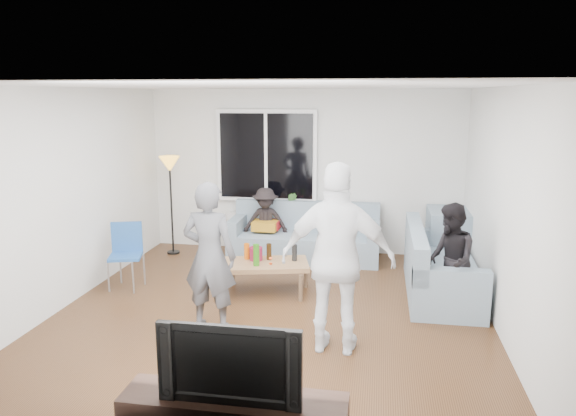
% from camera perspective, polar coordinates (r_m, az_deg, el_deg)
% --- Properties ---
extents(floor, '(5.00, 5.50, 0.04)m').
position_cam_1_polar(floor, '(6.49, -1.78, -11.21)').
color(floor, '#56351C').
rests_on(floor, ground).
extents(ceiling, '(5.00, 5.50, 0.04)m').
position_cam_1_polar(ceiling, '(5.98, -1.95, 12.77)').
color(ceiling, white).
rests_on(ceiling, ground).
extents(wall_back, '(5.00, 0.04, 2.60)m').
position_cam_1_polar(wall_back, '(8.79, 1.71, 3.82)').
color(wall_back, silver).
rests_on(wall_back, ground).
extents(wall_front, '(5.00, 0.04, 2.60)m').
position_cam_1_polar(wall_front, '(3.53, -10.89, -8.60)').
color(wall_front, silver).
rests_on(wall_front, ground).
extents(wall_left, '(0.04, 5.50, 2.60)m').
position_cam_1_polar(wall_left, '(7.04, -22.41, 0.94)').
color(wall_left, silver).
rests_on(wall_left, ground).
extents(wall_right, '(0.04, 5.50, 2.60)m').
position_cam_1_polar(wall_right, '(6.13, 21.90, -0.52)').
color(wall_right, silver).
rests_on(wall_right, ground).
extents(window_frame, '(1.62, 0.06, 1.47)m').
position_cam_1_polar(window_frame, '(8.79, -2.25, 5.45)').
color(window_frame, white).
rests_on(window_frame, wall_back).
extents(window_glass, '(1.50, 0.02, 1.35)m').
position_cam_1_polar(window_glass, '(8.75, -2.30, 5.43)').
color(window_glass, black).
rests_on(window_glass, window_frame).
extents(window_mullion, '(0.05, 0.03, 1.35)m').
position_cam_1_polar(window_mullion, '(8.74, -2.31, 5.42)').
color(window_mullion, white).
rests_on(window_mullion, window_frame).
extents(radiator, '(1.30, 0.12, 0.62)m').
position_cam_1_polar(radiator, '(8.97, -2.24, -2.47)').
color(radiator, silver).
rests_on(radiator, floor).
extents(potted_plant, '(0.20, 0.16, 0.36)m').
position_cam_1_polar(potted_plant, '(8.76, 0.28, 0.47)').
color(potted_plant, '#386729').
rests_on(potted_plant, radiator).
extents(vase, '(0.19, 0.19, 0.17)m').
position_cam_1_polar(vase, '(8.89, -3.38, 0.01)').
color(vase, silver).
rests_on(vase, radiator).
extents(sofa_back_section, '(2.30, 0.85, 0.85)m').
position_cam_1_polar(sofa_back_section, '(8.47, 1.70, -2.53)').
color(sofa_back_section, gray).
rests_on(sofa_back_section, floor).
extents(sofa_right_section, '(2.00, 0.85, 0.85)m').
position_cam_1_polar(sofa_right_section, '(7.26, 15.79, -5.42)').
color(sofa_right_section, gray).
rests_on(sofa_right_section, floor).
extents(sofa_corner, '(0.85, 0.85, 0.85)m').
position_cam_1_polar(sofa_corner, '(8.47, 17.20, -3.05)').
color(sofa_corner, gray).
rests_on(sofa_corner, floor).
extents(cushion_yellow, '(0.39, 0.33, 0.14)m').
position_cam_1_polar(cushion_yellow, '(8.53, -2.37, -1.84)').
color(cushion_yellow, '#BA7D1B').
rests_on(cushion_yellow, sofa_back_section).
extents(cushion_red, '(0.36, 0.30, 0.13)m').
position_cam_1_polar(cushion_red, '(8.60, -2.06, -1.72)').
color(cushion_red, maroon).
rests_on(cushion_red, sofa_back_section).
extents(coffee_table, '(1.21, 0.84, 0.40)m').
position_cam_1_polar(coffee_table, '(7.12, -2.40, -7.22)').
color(coffee_table, '#946D47').
rests_on(coffee_table, floor).
extents(pitcher, '(0.17, 0.17, 0.17)m').
position_cam_1_polar(pitcher, '(7.13, -3.36, -4.78)').
color(pitcher, maroon).
rests_on(pitcher, coffee_table).
extents(side_chair, '(0.50, 0.50, 0.86)m').
position_cam_1_polar(side_chair, '(7.48, -16.59, -4.92)').
color(side_chair, '#23539A').
rests_on(side_chair, floor).
extents(floor_lamp, '(0.32, 0.32, 1.56)m').
position_cam_1_polar(floor_lamp, '(8.86, -12.08, 0.21)').
color(floor_lamp, '#FCAE2F').
rests_on(floor_lamp, floor).
extents(player_left, '(0.62, 0.44, 1.63)m').
position_cam_1_polar(player_left, '(5.93, -8.20, -5.02)').
color(player_left, '#46474B').
rests_on(player_left, floor).
extents(player_right, '(1.14, 0.53, 1.90)m').
position_cam_1_polar(player_right, '(5.33, 5.22, -5.36)').
color(player_right, silver).
rests_on(player_right, floor).
extents(spectator_right, '(0.58, 0.70, 1.32)m').
position_cam_1_polar(spectator_right, '(6.52, 16.55, -5.27)').
color(spectator_right, black).
rests_on(spectator_right, floor).
extents(spectator_back, '(0.75, 0.48, 1.10)m').
position_cam_1_polar(spectator_back, '(8.57, -2.36, -1.51)').
color(spectator_back, black).
rests_on(spectator_back, floor).
extents(television, '(1.00, 0.13, 0.58)m').
position_cam_1_polar(television, '(3.92, -5.78, -15.39)').
color(television, black).
rests_on(television, tv_console).
extents(bottle_a, '(0.07, 0.07, 0.21)m').
position_cam_1_polar(bottle_a, '(7.18, -4.32, -4.53)').
color(bottle_a, '#DC5D0C').
rests_on(bottle_a, coffee_table).
extents(bottle_b, '(0.08, 0.08, 0.28)m').
position_cam_1_polar(bottle_b, '(6.89, -3.33, -4.92)').
color(bottle_b, '#2C7815').
rests_on(bottle_b, coffee_table).
extents(bottle_c, '(0.07, 0.07, 0.21)m').
position_cam_1_polar(bottle_c, '(7.14, -2.00, -4.58)').
color(bottle_c, black).
rests_on(bottle_c, coffee_table).
extents(bottle_e, '(0.07, 0.07, 0.21)m').
position_cam_1_polar(bottle_e, '(7.09, 0.68, -4.69)').
color(bottle_e, black).
rests_on(bottle_e, coffee_table).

